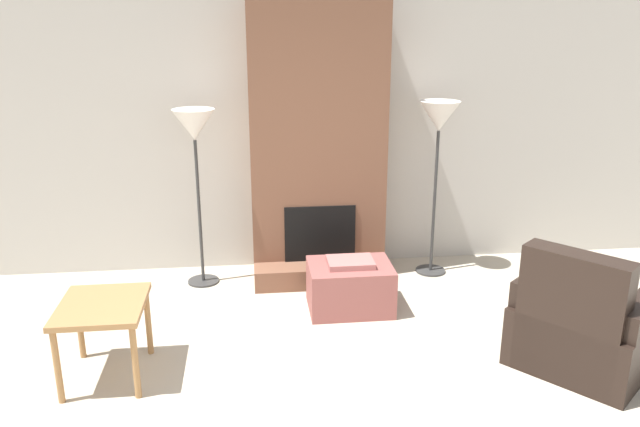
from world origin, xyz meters
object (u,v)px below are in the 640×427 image
at_px(ottoman, 350,286).
at_px(armchair, 585,326).
at_px(side_table, 103,314).
at_px(floor_lamp_right, 439,125).
at_px(floor_lamp_left, 194,133).

bearing_deg(ottoman, armchair, -34.60).
xyz_separation_m(armchair, side_table, (-3.43, 0.21, 0.19)).
height_order(armchair, floor_lamp_right, floor_lamp_right).
distance_m(ottoman, side_table, 2.08).
height_order(ottoman, side_table, side_table).
relative_size(armchair, floor_lamp_right, 0.78).
distance_m(side_table, floor_lamp_right, 3.38).
distance_m(floor_lamp_left, floor_lamp_right, 2.25).
bearing_deg(side_table, floor_lamp_left, 70.61).
xyz_separation_m(armchair, floor_lamp_left, (-2.87, 1.81, 1.15)).
bearing_deg(ottoman, floor_lamp_left, 150.87).
height_order(side_table, floor_lamp_left, floor_lamp_left).
bearing_deg(ottoman, floor_lamp_right, 37.84).
relative_size(ottoman, side_table, 1.08).
bearing_deg(armchair, side_table, 45.66).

